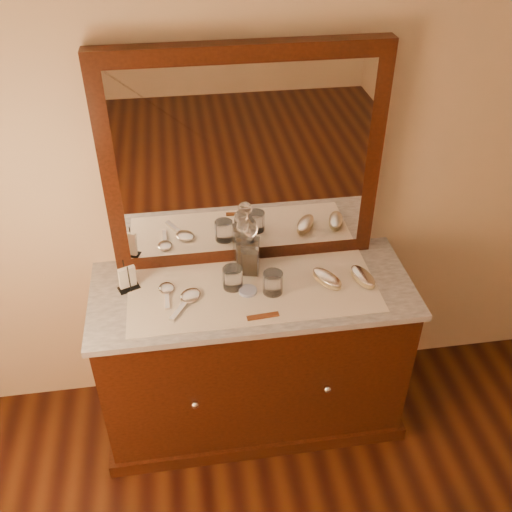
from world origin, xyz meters
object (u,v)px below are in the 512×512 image
(dresser_cabinet, at_px, (253,357))
(brush_far, at_px, (363,277))
(hand_mirror_inner, at_px, (188,298))
(mirror_frame, at_px, (244,162))
(hand_mirror_outer, at_px, (167,291))
(napkin_rack, at_px, (128,279))
(comb, at_px, (263,316))
(decanter_right, at_px, (251,253))
(decanter_left, at_px, (244,249))
(brush_near, at_px, (327,279))
(pin_dish, at_px, (248,291))

(dresser_cabinet, bearing_deg, brush_far, -3.31)
(brush_far, xyz_separation_m, hand_mirror_inner, (-0.78, -0.02, -0.01))
(mirror_frame, relative_size, hand_mirror_outer, 6.62)
(napkin_rack, bearing_deg, comb, -26.22)
(decanter_right, bearing_deg, decanter_left, 117.99)
(dresser_cabinet, distance_m, mirror_frame, 0.97)
(mirror_frame, xyz_separation_m, comb, (0.01, -0.44, -0.49))
(decanter_right, height_order, brush_near, decanter_right)
(mirror_frame, distance_m, hand_mirror_outer, 0.66)
(mirror_frame, bearing_deg, brush_far, -28.89)
(brush_near, height_order, hand_mirror_inner, brush_near)
(mirror_frame, xyz_separation_m, hand_mirror_outer, (-0.38, -0.22, -0.49))
(decanter_left, distance_m, hand_mirror_outer, 0.40)
(brush_far, relative_size, hand_mirror_inner, 0.80)
(dresser_cabinet, distance_m, pin_dish, 0.45)
(brush_near, bearing_deg, napkin_rack, 173.80)
(mirror_frame, distance_m, napkin_rack, 0.72)
(hand_mirror_inner, bearing_deg, decanter_left, 37.68)
(dresser_cabinet, distance_m, comb, 0.49)
(comb, relative_size, napkin_rack, 0.98)
(comb, distance_m, decanter_left, 0.38)
(pin_dish, bearing_deg, decanter_left, 87.72)
(pin_dish, bearing_deg, hand_mirror_outer, 171.23)
(comb, distance_m, brush_near, 0.37)
(pin_dish, distance_m, decanter_left, 0.21)
(mirror_frame, height_order, pin_dish, mirror_frame)
(hand_mirror_inner, bearing_deg, decanter_right, 28.47)
(pin_dish, xyz_separation_m, decanter_right, (0.03, 0.15, 0.09))
(mirror_frame, height_order, comb, mirror_frame)
(comb, height_order, napkin_rack, napkin_rack)
(napkin_rack, bearing_deg, decanter_left, 9.44)
(comb, bearing_deg, dresser_cabinet, 90.14)
(brush_far, bearing_deg, brush_near, 176.47)
(comb, bearing_deg, pin_dish, 99.49)
(decanter_right, bearing_deg, brush_far, -16.51)
(dresser_cabinet, height_order, pin_dish, pin_dish)
(comb, height_order, decanter_left, decanter_left)
(brush_near, xyz_separation_m, hand_mirror_inner, (-0.62, -0.03, -0.01))
(mirror_frame, relative_size, hand_mirror_inner, 5.51)
(mirror_frame, distance_m, decanter_left, 0.41)
(mirror_frame, distance_m, hand_mirror_inner, 0.63)
(brush_near, height_order, brush_far, brush_near)
(mirror_frame, bearing_deg, hand_mirror_outer, -149.81)
(napkin_rack, bearing_deg, pin_dish, -11.65)
(mirror_frame, xyz_separation_m, pin_dish, (-0.03, -0.28, -0.49))
(dresser_cabinet, xyz_separation_m, hand_mirror_inner, (-0.29, -0.04, 0.45))
(pin_dish, height_order, decanter_right, decanter_right)
(pin_dish, distance_m, hand_mirror_inner, 0.26)
(decanter_left, bearing_deg, napkin_rack, -170.56)
(brush_far, bearing_deg, napkin_rack, 174.21)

